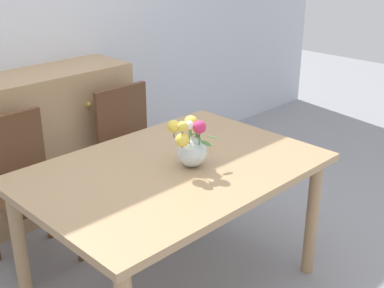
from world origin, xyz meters
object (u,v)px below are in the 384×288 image
(dining_table, at_px, (173,182))
(chair_left, at_px, (23,180))
(dresser, at_px, (36,145))
(chair_right, at_px, (133,143))
(flower_vase, at_px, (191,145))

(dining_table, xyz_separation_m, chair_left, (-0.41, 0.86, -0.15))
(chair_left, distance_m, dresser, 0.59)
(chair_right, relative_size, dresser, 0.64)
(flower_vase, bearing_deg, dresser, 95.32)
(dining_table, xyz_separation_m, dresser, (-0.07, 1.33, -0.17))
(dining_table, height_order, dresser, dresser)
(dresser, xyz_separation_m, flower_vase, (0.13, -1.39, 0.38))
(chair_right, relative_size, flower_vase, 3.34)
(dining_table, height_order, flower_vase, flower_vase)
(chair_left, bearing_deg, dining_table, 115.58)
(chair_left, distance_m, chair_right, 0.82)
(chair_left, relative_size, chair_right, 1.00)
(dresser, bearing_deg, chair_right, -44.77)
(chair_right, bearing_deg, flower_vase, 69.39)
(dresser, bearing_deg, flower_vase, -84.68)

